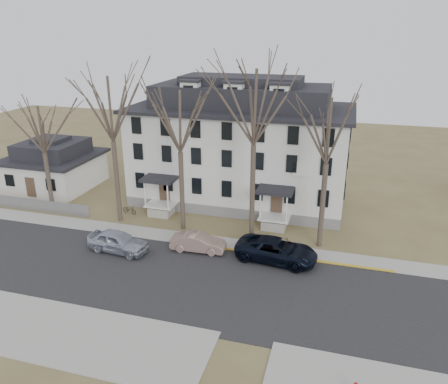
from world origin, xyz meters
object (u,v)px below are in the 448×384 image
(small_house, at_px, (55,166))
(tree_mid_right, at_px, (329,126))
(boarding_house, at_px, (241,147))
(tree_mid_left, at_px, (179,117))
(bicycle_left, at_px, (130,210))
(tree_bungalow, at_px, (41,126))
(car_silver, at_px, (118,242))
(tree_center, at_px, (255,102))
(car_navy, at_px, (276,251))
(car_tan, at_px, (198,243))
(tree_far_left, at_px, (110,104))

(small_house, bearing_deg, tree_mid_right, -12.27)
(boarding_house, bearing_deg, tree_mid_left, -110.20)
(small_house, distance_m, bicycle_left, 12.21)
(small_house, distance_m, tree_bungalow, 9.43)
(small_house, distance_m, car_silver, 17.89)
(boarding_house, xyz_separation_m, tree_center, (3.00, -8.15, 5.71))
(car_silver, relative_size, car_navy, 0.80)
(boarding_house, bearing_deg, tree_bungalow, -152.99)
(tree_bungalow, distance_m, car_tan, 17.60)
(tree_center, xyz_separation_m, bicycle_left, (-11.87, 1.53, -10.68))
(tree_mid_right, height_order, car_tan, tree_mid_right)
(tree_far_left, bearing_deg, small_house, 150.61)
(tree_mid_right, relative_size, bicycle_left, 8.25)
(car_silver, xyz_separation_m, car_tan, (5.89, 1.77, -0.12))
(tree_center, xyz_separation_m, tree_bungalow, (-19.00, 0.00, -2.97))
(tree_mid_left, height_order, tree_center, tree_center)
(tree_far_left, bearing_deg, car_tan, -22.06)
(bicycle_left, bearing_deg, boarding_house, -39.18)
(car_tan, bearing_deg, car_navy, -92.05)
(small_house, distance_m, tree_center, 25.41)
(car_navy, bearing_deg, small_house, 75.97)
(tree_mid_left, bearing_deg, car_silver, -122.34)
(tree_mid_left, height_order, bicycle_left, tree_mid_left)
(car_silver, distance_m, car_navy, 12.09)
(tree_mid_left, bearing_deg, tree_far_left, 180.00)
(boarding_house, relative_size, small_house, 2.39)
(bicycle_left, bearing_deg, small_house, 81.29)
(car_silver, distance_m, bicycle_left, 7.25)
(tree_mid_right, height_order, bicycle_left, tree_mid_right)
(tree_center, relative_size, car_tan, 3.48)
(tree_mid_left, relative_size, car_navy, 2.12)
(tree_center, height_order, car_tan, tree_center)
(tree_far_left, relative_size, bicycle_left, 8.88)
(small_house, distance_m, car_navy, 27.36)
(tree_far_left, bearing_deg, car_silver, -62.92)
(boarding_house, height_order, tree_mid_right, tree_mid_right)
(tree_mid_right, distance_m, car_tan, 13.08)
(small_house, xyz_separation_m, car_silver, (13.68, -11.44, -1.43))
(tree_far_left, xyz_separation_m, tree_bungalow, (-7.00, 0.00, -2.22))
(tree_mid_left, xyz_separation_m, car_navy, (8.62, -3.31, -8.77))
(small_house, height_order, tree_bungalow, tree_bungalow)
(car_silver, bearing_deg, tree_mid_right, -65.21)
(boarding_house, height_order, tree_mid_left, tree_mid_left)
(tree_mid_left, bearing_deg, boarding_house, 69.80)
(small_house, relative_size, tree_mid_right, 0.68)
(tree_center, bearing_deg, small_house, 164.92)
(bicycle_left, bearing_deg, car_navy, -94.40)
(tree_center, relative_size, tree_bungalow, 1.36)
(boarding_house, relative_size, tree_bungalow, 1.93)
(tree_far_left, relative_size, car_navy, 2.29)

